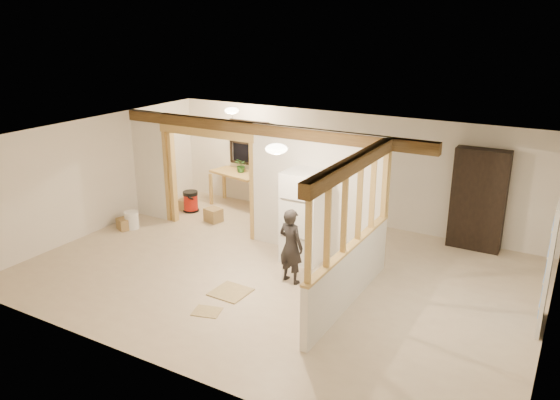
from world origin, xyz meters
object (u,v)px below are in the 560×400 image
Objects in this scene: woman at (291,246)px; work_table at (238,189)px; bookshelf at (478,200)px; refrigerator at (304,216)px; shop_vac at (191,201)px.

woman is 1.01× the size of work_table.
bookshelf reaches higher than woman.
refrigerator is at bearing -65.45° from woman.
bookshelf is at bearing 39.01° from refrigerator.
refrigerator reaches higher than work_table.
woman is at bearing -128.38° from bookshelf.
woman reaches higher than work_table.
refrigerator is 3.62m from work_table.
shop_vac is (-0.74, -0.96, -0.17)m from work_table.
shop_vac is (-3.67, 1.12, -0.63)m from refrigerator.
shop_vac is (-3.90, 2.07, -0.43)m from woman.
work_table reaches higher than shop_vac.
refrigerator is at bearing -140.99° from bookshelf.
bookshelf is at bearing -117.38° from woman.
refrigerator is at bearing -16.93° from shop_vac.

